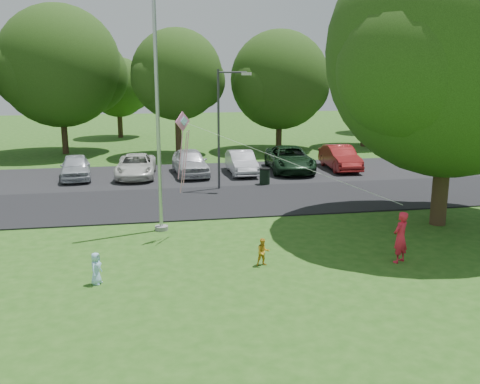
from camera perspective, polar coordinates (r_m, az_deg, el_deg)
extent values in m
plane|color=#265616|center=(16.46, 4.73, -8.46)|extent=(120.00, 120.00, 0.00)
cube|color=black|center=(24.85, -0.64, -0.91)|extent=(60.00, 6.00, 0.06)
cube|color=black|center=(31.12, -2.66, 1.94)|extent=(42.00, 7.00, 0.06)
cylinder|color=#B7BABF|center=(19.80, -8.85, 9.94)|extent=(0.14, 0.14, 10.00)
cylinder|color=gray|center=(20.65, -8.37, -3.82)|extent=(0.50, 0.50, 0.16)
cylinder|color=#3F3F44|center=(26.74, -2.30, 6.54)|extent=(0.12, 0.12, 5.99)
cylinder|color=#3F3F44|center=(26.43, -0.84, 12.65)|extent=(1.34, 0.57, 0.08)
cube|color=silver|center=(26.31, 0.69, 12.50)|extent=(0.50, 0.36, 0.14)
cylinder|color=black|center=(28.17, 2.65, 1.59)|extent=(0.54, 0.54, 0.86)
cylinder|color=black|center=(28.09, 2.66, 2.50)|extent=(0.57, 0.57, 0.05)
cylinder|color=#332316|center=(22.23, 20.63, 0.95)|extent=(0.62, 0.62, 3.36)
sphere|color=#1B370F|center=(21.81, 21.69, 13.73)|extent=(9.30, 9.30, 9.30)
sphere|color=#1B370F|center=(19.87, 18.70, 12.76)|extent=(5.58, 5.58, 5.58)
sphere|color=#1B370F|center=(19.81, 17.28, 12.31)|extent=(4.83, 4.83, 4.83)
cylinder|color=#332316|center=(40.63, -18.23, 6.15)|extent=(0.44, 0.44, 3.19)
sphere|color=#1B370F|center=(40.38, -18.70, 12.59)|extent=(8.50, 8.50, 8.50)
sphere|color=#1B370F|center=(41.02, -15.77, 11.89)|extent=(5.53, 5.53, 5.53)
sphere|color=#1B370F|center=(39.61, -21.35, 11.78)|extent=(5.10, 5.10, 5.10)
cylinder|color=#332316|center=(38.00, -6.59, 6.45)|extent=(0.44, 0.44, 3.43)
sphere|color=#1B370F|center=(37.76, -6.75, 12.35)|extent=(6.27, 6.27, 6.27)
sphere|color=#1B370F|center=(38.51, -4.65, 11.71)|extent=(4.07, 4.07, 4.07)
sphere|color=#1B370F|center=(36.92, -8.63, 11.80)|extent=(3.76, 3.76, 3.76)
cylinder|color=#332316|center=(40.49, 4.17, 6.36)|extent=(0.44, 0.44, 2.66)
sphere|color=#1B370F|center=(40.23, 4.26, 11.85)|extent=(7.27, 7.27, 7.27)
sphere|color=#1B370F|center=(41.38, 6.22, 11.08)|extent=(4.72, 4.72, 4.72)
sphere|color=#1B370F|center=(39.01, 2.48, 11.30)|extent=(4.36, 4.36, 4.36)
cylinder|color=#332316|center=(43.46, 13.09, 6.75)|extent=(0.44, 0.44, 3.02)
sphere|color=#1B370F|center=(43.23, 13.33, 11.36)|extent=(5.67, 5.67, 5.67)
sphere|color=#1B370F|center=(44.28, 14.54, 10.77)|extent=(3.68, 3.68, 3.68)
sphere|color=#1B370F|center=(42.15, 12.26, 10.99)|extent=(3.40, 3.40, 3.40)
sphere|color=#1B370F|center=(43.33, 24.20, 11.98)|extent=(5.26, 5.26, 5.26)
cylinder|color=#332316|center=(49.03, -12.68, 7.21)|extent=(0.44, 0.44, 2.60)
sphere|color=#1B370F|center=(48.83, -12.86, 10.85)|extent=(5.20, 5.20, 5.20)
sphere|color=#1B370F|center=(49.33, -11.43, 10.48)|extent=(3.38, 3.38, 3.38)
sphere|color=#1B370F|center=(48.25, -14.13, 10.45)|extent=(3.12, 3.12, 3.12)
cylinder|color=#332316|center=(53.28, 14.28, 7.57)|extent=(0.44, 0.44, 2.60)
sphere|color=#1B370F|center=(53.10, 14.47, 10.92)|extent=(5.20, 5.20, 5.20)
sphere|color=#1B370F|center=(54.07, 15.36, 10.49)|extent=(3.38, 3.38, 3.38)
sphere|color=#1B370F|center=(52.09, 13.69, 10.64)|extent=(3.12, 3.12, 3.12)
imported|color=#B2B7BF|center=(30.81, -17.14, 2.57)|extent=(1.95, 4.04, 1.33)
imported|color=silver|center=(30.52, -11.05, 2.75)|extent=(2.38, 4.67, 1.26)
imported|color=silver|center=(30.68, -5.34, 3.20)|extent=(2.06, 4.48, 1.49)
imported|color=silver|center=(30.95, 0.15, 3.17)|extent=(1.41, 3.97, 1.31)
imported|color=black|center=(31.89, 5.32, 3.54)|extent=(2.84, 5.40, 1.45)
imported|color=maroon|center=(32.85, 10.62, 3.63)|extent=(1.69, 4.39, 1.43)
imported|color=red|center=(17.64, 16.74, -4.64)|extent=(0.72, 0.65, 1.66)
imported|color=gold|center=(16.77, 2.48, -6.41)|extent=(0.46, 0.37, 0.88)
imported|color=#A6D8FF|center=(15.89, -15.10, -7.87)|extent=(0.45, 0.54, 0.94)
cube|color=pink|center=(18.88, -6.15, 7.49)|extent=(0.55, 0.48, 0.68)
cube|color=#8CC6E5|center=(18.85, -5.99, 7.54)|extent=(0.27, 0.24, 0.33)
cylinder|color=white|center=(17.70, 4.97, 3.33)|extent=(6.50, 3.84, 2.34)
cylinder|color=pink|center=(19.02, -6.37, 3.97)|extent=(0.22, 0.29, 1.82)
cylinder|color=pink|center=(19.10, -5.77, 3.59)|extent=(0.25, 0.47, 2.07)
cylinder|color=pink|center=(18.99, -6.03, 3.09)|extent=(0.27, 0.69, 2.31)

